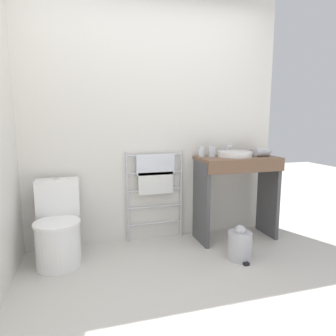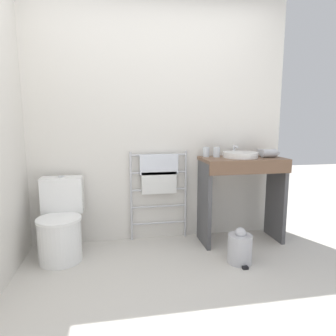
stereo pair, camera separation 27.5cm
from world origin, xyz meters
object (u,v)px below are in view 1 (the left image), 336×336
object	(u,v)px
cup_near_wall	(202,152)
sink_basin	(235,154)
toilet	(58,230)
cup_near_edge	(212,152)
towel_radiator	(155,179)
hair_dryer	(262,152)
trash_bin	(240,245)

from	to	relation	value
cup_near_wall	sink_basin	bearing A→B (deg)	-18.82
toilet	cup_near_wall	xyz separation A→B (m)	(1.46, 0.21, 0.64)
sink_basin	toilet	bearing A→B (deg)	-177.05
sink_basin	cup_near_edge	bearing A→B (deg)	162.10
towel_radiator	cup_near_edge	size ratio (longest dim) A/B	9.07
sink_basin	hair_dryer	distance (m)	0.30
cup_near_edge	hair_dryer	distance (m)	0.54
hair_dryer	cup_near_wall	bearing A→B (deg)	166.93
toilet	trash_bin	size ratio (longest dim) A/B	2.25
toilet	hair_dryer	distance (m)	2.18
towel_radiator	cup_near_wall	size ratio (longest dim) A/B	9.20
towel_radiator	trash_bin	size ratio (longest dim) A/B	2.89
trash_bin	hair_dryer	bearing A→B (deg)	43.20
sink_basin	trash_bin	world-z (taller)	sink_basin
cup_near_wall	trash_bin	world-z (taller)	cup_near_wall
cup_near_wall	cup_near_edge	size ratio (longest dim) A/B	0.98
cup_near_wall	hair_dryer	world-z (taller)	cup_near_wall
towel_radiator	cup_near_edge	bearing A→B (deg)	-10.18
sink_basin	cup_near_wall	xyz separation A→B (m)	(-0.33, 0.11, 0.02)
toilet	sink_basin	xyz separation A→B (m)	(1.79, 0.09, 0.62)
towel_radiator	trash_bin	xyz separation A→B (m)	(0.63, -0.68, -0.52)
sink_basin	trash_bin	xyz separation A→B (m)	(-0.19, -0.50, -0.78)
toilet	towel_radiator	size ratio (longest dim) A/B	0.78
cup_near_wall	hair_dryer	xyz separation A→B (m)	(0.63, -0.15, -0.01)
cup_near_wall	cup_near_edge	bearing A→B (deg)	-20.89
toilet	sink_basin	distance (m)	1.89
toilet	sink_basin	world-z (taller)	sink_basin
toilet	hair_dryer	bearing A→B (deg)	1.61
cup_near_wall	hair_dryer	distance (m)	0.65
cup_near_edge	trash_bin	distance (m)	0.99
sink_basin	cup_near_edge	xyz separation A→B (m)	(-0.23, 0.07, 0.02)
toilet	cup_near_wall	world-z (taller)	cup_near_wall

